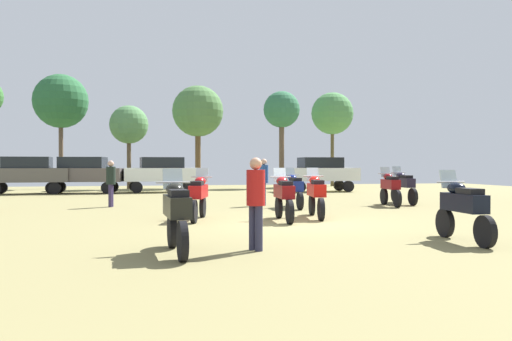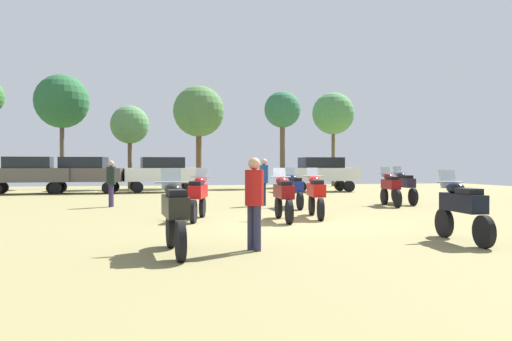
{
  "view_description": "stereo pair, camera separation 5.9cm",
  "coord_description": "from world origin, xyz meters",
  "px_view_note": "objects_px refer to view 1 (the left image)",
  "views": [
    {
      "loc": [
        -3.77,
        -13.37,
        1.58
      ],
      "look_at": [
        -0.26,
        4.15,
        1.39
      ],
      "focal_mm": 35.88,
      "sensor_mm": 36.0,
      "label": 1
    },
    {
      "loc": [
        -3.71,
        -13.38,
        1.58
      ],
      "look_at": [
        -0.26,
        4.15,
        1.39
      ],
      "focal_mm": 35.88,
      "sensor_mm": 36.0,
      "label": 2
    }
  ],
  "objects_px": {
    "motorcycle_1": "(316,193)",
    "motorcycle_8": "(390,187)",
    "car_3": "(28,172)",
    "person_2": "(111,180)",
    "motorcycle_11": "(284,195)",
    "motorcycle_2": "(403,185)",
    "car_2": "(162,172)",
    "car_4": "(83,172)",
    "motorcycle_3": "(463,207)",
    "person_1": "(264,178)",
    "tree_6": "(332,114)",
    "tree_3": "(198,112)",
    "car_1": "(320,172)",
    "tree_4": "(61,102)",
    "tree_2": "(129,125)",
    "tree_1": "(282,111)",
    "motorcycle_10": "(294,188)",
    "motorcycle_4": "(199,195)",
    "motorcycle_9": "(177,212)",
    "person_3": "(256,196)"
  },
  "relations": [
    {
      "from": "car_1",
      "to": "person_1",
      "type": "distance_m",
      "value": 10.95
    },
    {
      "from": "car_3",
      "to": "tree_1",
      "type": "relative_size",
      "value": 0.66
    },
    {
      "from": "tree_2",
      "to": "tree_3",
      "type": "distance_m",
      "value": 4.77
    },
    {
      "from": "car_1",
      "to": "tree_1",
      "type": "height_order",
      "value": "tree_1"
    },
    {
      "from": "car_4",
      "to": "tree_4",
      "type": "bearing_deg",
      "value": 26.62
    },
    {
      "from": "motorcycle_4",
      "to": "person_3",
      "type": "distance_m",
      "value": 5.4
    },
    {
      "from": "motorcycle_8",
      "to": "motorcycle_11",
      "type": "xyz_separation_m",
      "value": [
        -5.27,
        -4.23,
        0.0
      ]
    },
    {
      "from": "motorcycle_9",
      "to": "tree_6",
      "type": "height_order",
      "value": "tree_6"
    },
    {
      "from": "motorcycle_9",
      "to": "motorcycle_8",
      "type": "bearing_deg",
      "value": 42.21
    },
    {
      "from": "car_3",
      "to": "person_1",
      "type": "xyz_separation_m",
      "value": [
        10.81,
        -10.23,
        -0.11
      ]
    },
    {
      "from": "car_3",
      "to": "person_2",
      "type": "xyz_separation_m",
      "value": [
        5.11,
        -9.73,
        -0.16
      ]
    },
    {
      "from": "motorcycle_10",
      "to": "tree_6",
      "type": "relative_size",
      "value": 0.32
    },
    {
      "from": "motorcycle_1",
      "to": "motorcycle_8",
      "type": "bearing_deg",
      "value": 49.64
    },
    {
      "from": "car_4",
      "to": "person_1",
      "type": "bearing_deg",
      "value": -135.52
    },
    {
      "from": "tree_3",
      "to": "tree_6",
      "type": "bearing_deg",
      "value": 3.51
    },
    {
      "from": "person_1",
      "to": "motorcycle_8",
      "type": "bearing_deg",
      "value": -86.69
    },
    {
      "from": "motorcycle_2",
      "to": "motorcycle_8",
      "type": "height_order",
      "value": "motorcycle_2"
    },
    {
      "from": "car_3",
      "to": "tree_2",
      "type": "distance_m",
      "value": 7.73
    },
    {
      "from": "motorcycle_1",
      "to": "motorcycle_11",
      "type": "height_order",
      "value": "same"
    },
    {
      "from": "motorcycle_9",
      "to": "car_3",
      "type": "xyz_separation_m",
      "value": [
        -7.06,
        20.34,
        0.44
      ]
    },
    {
      "from": "motorcycle_11",
      "to": "motorcycle_2",
      "type": "bearing_deg",
      "value": 42.42
    },
    {
      "from": "motorcycle_4",
      "to": "car_1",
      "type": "distance_m",
      "value": 16.45
    },
    {
      "from": "motorcycle_8",
      "to": "motorcycle_9",
      "type": "height_order",
      "value": "motorcycle_9"
    },
    {
      "from": "motorcycle_11",
      "to": "car_2",
      "type": "height_order",
      "value": "car_2"
    },
    {
      "from": "tree_6",
      "to": "tree_3",
      "type": "bearing_deg",
      "value": -176.49
    },
    {
      "from": "car_4",
      "to": "person_2",
      "type": "bearing_deg",
      "value": -160.04
    },
    {
      "from": "motorcycle_8",
      "to": "motorcycle_9",
      "type": "relative_size",
      "value": 1.0
    },
    {
      "from": "motorcycle_10",
      "to": "car_2",
      "type": "bearing_deg",
      "value": 112.1
    },
    {
      "from": "car_4",
      "to": "car_1",
      "type": "bearing_deg",
      "value": -86.88
    },
    {
      "from": "motorcycle_8",
      "to": "person_1",
      "type": "distance_m",
      "value": 4.82
    },
    {
      "from": "car_2",
      "to": "tree_2",
      "type": "relative_size",
      "value": 0.82
    },
    {
      "from": "motorcycle_3",
      "to": "motorcycle_4",
      "type": "height_order",
      "value": "motorcycle_4"
    },
    {
      "from": "motorcycle_2",
      "to": "tree_6",
      "type": "bearing_deg",
      "value": 82.86
    },
    {
      "from": "car_2",
      "to": "person_3",
      "type": "xyz_separation_m",
      "value": [
        1.37,
        -20.73,
        -0.18
      ]
    },
    {
      "from": "tree_1",
      "to": "person_1",
      "type": "bearing_deg",
      "value": -106.64
    },
    {
      "from": "tree_3",
      "to": "person_2",
      "type": "bearing_deg",
      "value": -106.25
    },
    {
      "from": "motorcycle_10",
      "to": "car_3",
      "type": "height_order",
      "value": "car_3"
    },
    {
      "from": "motorcycle_2",
      "to": "motorcycle_4",
      "type": "bearing_deg",
      "value": -149.38
    },
    {
      "from": "motorcycle_3",
      "to": "motorcycle_8",
      "type": "relative_size",
      "value": 1.0
    },
    {
      "from": "motorcycle_11",
      "to": "car_4",
      "type": "relative_size",
      "value": 0.49
    },
    {
      "from": "car_2",
      "to": "car_4",
      "type": "bearing_deg",
      "value": 87.79
    },
    {
      "from": "motorcycle_11",
      "to": "tree_3",
      "type": "relative_size",
      "value": 0.31
    },
    {
      "from": "motorcycle_3",
      "to": "car_2",
      "type": "relative_size",
      "value": 0.47
    },
    {
      "from": "motorcycle_10",
      "to": "car_2",
      "type": "relative_size",
      "value": 0.5
    },
    {
      "from": "motorcycle_8",
      "to": "tree_3",
      "type": "height_order",
      "value": "tree_3"
    },
    {
      "from": "tree_4",
      "to": "tree_2",
      "type": "bearing_deg",
      "value": -17.14
    },
    {
      "from": "motorcycle_1",
      "to": "car_1",
      "type": "bearing_deg",
      "value": 79.59
    },
    {
      "from": "motorcycle_10",
      "to": "tree_2",
      "type": "height_order",
      "value": "tree_2"
    },
    {
      "from": "tree_3",
      "to": "car_2",
      "type": "bearing_deg",
      "value": -115.11
    },
    {
      "from": "motorcycle_2",
      "to": "car_3",
      "type": "distance_m",
      "value": 19.53
    }
  ]
}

